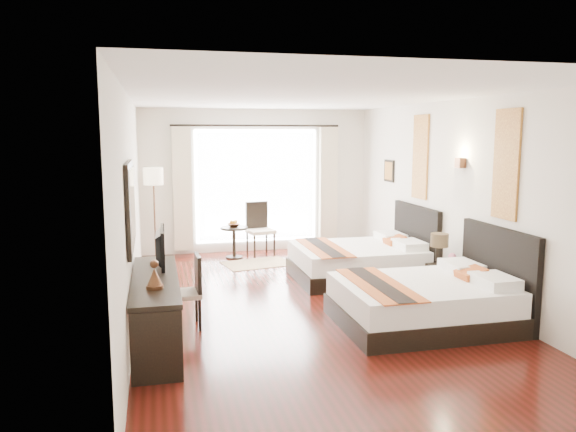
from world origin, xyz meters
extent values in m
cube|color=#341009|center=(0.00, 0.00, -0.01)|extent=(4.50, 7.50, 0.01)
cube|color=white|center=(0.00, 0.00, 2.79)|extent=(4.50, 7.50, 0.02)
cube|color=silver|center=(2.25, 0.00, 1.40)|extent=(0.01, 7.50, 2.80)
cube|color=silver|center=(-2.25, 0.00, 1.40)|extent=(0.01, 7.50, 2.80)
cube|color=silver|center=(0.00, 3.75, 1.40)|extent=(4.50, 0.01, 2.80)
cube|color=silver|center=(0.00, -3.75, 1.40)|extent=(4.50, 0.01, 2.80)
cube|color=white|center=(0.00, 3.73, 1.30)|extent=(2.40, 0.02, 2.20)
cube|color=white|center=(0.00, 3.67, 1.30)|extent=(2.30, 0.02, 2.10)
cube|color=beige|center=(-1.45, 3.63, 1.28)|extent=(0.35, 0.14, 2.35)
cube|color=beige|center=(1.45, 3.63, 1.28)|extent=(0.35, 0.14, 2.35)
cube|color=brown|center=(2.23, -1.10, 1.95)|extent=(0.03, 0.50, 1.35)
cube|color=brown|center=(2.23, 1.18, 1.95)|extent=(0.03, 0.50, 1.35)
cube|color=#422717|center=(2.19, -0.11, 1.92)|extent=(0.10, 0.14, 0.14)
cube|color=black|center=(-2.22, -0.97, 1.55)|extent=(0.04, 1.25, 0.95)
cube|color=white|center=(-2.19, -0.97, 1.55)|extent=(0.01, 1.12, 0.82)
cube|color=black|center=(1.16, -1.10, 0.12)|extent=(2.00, 1.56, 0.24)
cube|color=white|center=(1.16, -1.10, 0.39)|extent=(1.94, 1.52, 0.29)
cube|color=black|center=(2.20, -1.10, 0.59)|extent=(0.08, 1.56, 1.17)
cube|color=#9D4719|center=(0.60, -1.10, 0.55)|extent=(0.54, 1.62, 0.02)
cube|color=black|center=(1.17, 1.18, 0.12)|extent=(1.98, 1.55, 0.24)
cube|color=white|center=(1.17, 1.18, 0.39)|extent=(1.92, 1.51, 0.29)
cube|color=black|center=(2.20, 1.18, 0.58)|extent=(0.08, 1.55, 1.16)
cube|color=#9D4719|center=(0.61, 1.18, 0.54)|extent=(0.53, 1.61, 0.02)
cube|color=black|center=(2.03, -0.11, 0.23)|extent=(0.39, 0.48, 0.46)
cylinder|color=black|center=(2.00, 0.03, 0.61)|extent=(0.11, 0.11, 0.21)
cylinder|color=#392C1B|center=(2.00, 0.03, 0.81)|extent=(0.25, 0.25, 0.19)
imported|color=black|center=(2.01, -0.31, 0.56)|extent=(0.14, 0.14, 0.12)
cube|color=black|center=(-1.99, -0.97, 0.38)|extent=(0.50, 2.20, 0.76)
imported|color=black|center=(-1.97, -0.42, 0.98)|extent=(0.12, 0.80, 0.46)
cube|color=beige|center=(-1.67, -0.52, 0.41)|extent=(0.43, 0.43, 0.05)
cube|color=black|center=(-1.49, -0.51, 0.66)|extent=(0.06, 0.38, 0.46)
cylinder|color=black|center=(-1.98, 3.11, 0.02)|extent=(0.26, 0.26, 0.03)
cylinder|color=#422717|center=(-1.98, 3.11, 0.76)|extent=(0.03, 0.03, 1.47)
cylinder|color=beige|center=(-1.98, 3.11, 1.57)|extent=(0.35, 0.35, 0.30)
cylinder|color=black|center=(-0.54, 3.15, 0.30)|extent=(0.51, 0.51, 0.59)
imported|color=#422E17|center=(-0.54, 3.17, 0.62)|extent=(0.26, 0.26, 0.06)
cube|color=beige|center=(-0.02, 3.24, 0.48)|extent=(0.55, 0.55, 0.06)
cube|color=black|center=(-0.05, 3.45, 0.76)|extent=(0.45, 0.13, 0.53)
cube|color=tan|center=(-0.21, 2.57, 0.01)|extent=(1.31, 1.02, 0.01)
camera|label=1|loc=(-1.95, -7.16, 2.32)|focal=35.00mm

